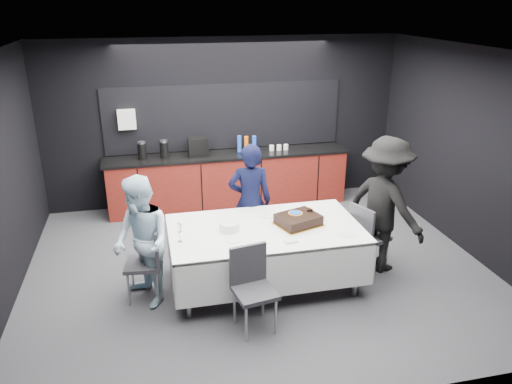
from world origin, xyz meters
TOP-DOWN VIEW (x-y plane):
  - ground at (0.00, 0.00)m, footprint 6.00×6.00m
  - room_shell at (0.00, 0.00)m, footprint 6.04×5.04m
  - kitchenette at (-0.02, 2.22)m, footprint 4.10×0.64m
  - party_table at (0.00, -0.40)m, footprint 2.32×1.32m
  - cake_assembly at (0.42, -0.41)m, footprint 0.63×0.57m
  - plate_stack at (-0.43, -0.37)m, footprint 0.24×0.24m
  - loose_plate_near at (-0.44, -0.65)m, footprint 0.19×0.19m
  - loose_plate_right_a at (0.71, -0.30)m, footprint 0.20×0.20m
  - loose_plate_right_b at (0.89, -0.79)m, footprint 0.19×0.19m
  - loose_plate_far at (0.08, -0.07)m, footprint 0.19×0.19m
  - fork_pile at (0.19, -0.84)m, footprint 0.17×0.12m
  - champagne_flute at (-1.04, -0.54)m, footprint 0.06×0.06m
  - chair_left at (-1.39, -0.39)m, footprint 0.47×0.47m
  - chair_right at (1.36, -0.35)m, footprint 0.55×0.55m
  - chair_near at (-0.34, -1.19)m, footprint 0.49×0.49m
  - person_center at (-0.02, 0.37)m, footprint 0.63×0.45m
  - person_left at (-1.47, -0.48)m, footprint 0.85×0.94m
  - person_right at (1.59, -0.33)m, footprint 1.10×1.33m

SIDE VIEW (x-z plane):
  - ground at x=0.00m, z-range 0.00..0.00m
  - chair_left at x=-1.39m, z-range 0.07..1.00m
  - chair_right at x=1.36m, z-range 0.07..1.00m
  - chair_near at x=-0.34m, z-range 0.07..1.00m
  - kitchenette at x=-0.02m, z-range -0.48..1.57m
  - party_table at x=0.00m, z-range 0.25..1.03m
  - person_left at x=-1.47m, z-range 0.00..1.56m
  - loose_plate_near at x=-0.44m, z-range 0.78..0.79m
  - loose_plate_right_a at x=0.71m, z-range 0.78..0.79m
  - loose_plate_right_b at x=0.89m, z-range 0.78..0.79m
  - loose_plate_far at x=0.08m, z-range 0.78..0.79m
  - fork_pile at x=0.19m, z-range 0.78..0.80m
  - person_center at x=-0.02m, z-range 0.00..1.62m
  - plate_stack at x=-0.43m, z-range 0.78..0.88m
  - cake_assembly at x=0.42m, z-range 0.76..0.93m
  - person_right at x=1.59m, z-range 0.00..1.79m
  - champagne_flute at x=-1.04m, z-range 0.83..1.05m
  - room_shell at x=0.00m, z-range 0.45..3.27m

